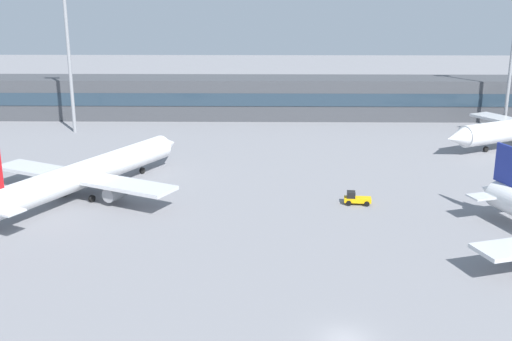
# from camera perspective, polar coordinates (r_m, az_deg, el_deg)

# --- Properties ---
(ground_plane) EXTENTS (400.00, 400.00, 0.00)m
(ground_plane) POSITION_cam_1_polar(r_m,az_deg,el_deg) (90.03, 5.06, -1.85)
(ground_plane) COLOR gray
(terminal_building) EXTENTS (156.69, 12.13, 9.00)m
(terminal_building) POSITION_cam_1_polar(r_m,az_deg,el_deg) (142.55, 3.53, 6.71)
(terminal_building) COLOR #3F4247
(terminal_building) RESTS_ON ground_plane
(airplane_mid) EXTENTS (28.30, 39.09, 10.48)m
(airplane_mid) POSITION_cam_1_polar(r_m,az_deg,el_deg) (90.09, -15.20, -0.23)
(airplane_mid) COLOR white
(airplane_mid) RESTS_ON ground_plane
(baggage_tug_yellow) EXTENTS (3.72, 2.09, 1.75)m
(baggage_tug_yellow) POSITION_cam_1_polar(r_m,az_deg,el_deg) (84.90, 9.15, -2.56)
(baggage_tug_yellow) COLOR #F2B20C
(baggage_tug_yellow) RESTS_ON ground_plane
(floodlight_tower_east) EXTENTS (3.20, 0.80, 28.33)m
(floodlight_tower_east) POSITION_cam_1_polar(r_m,az_deg,el_deg) (130.43, -16.83, 10.39)
(floodlight_tower_east) COLOR gray
(floodlight_tower_east) RESTS_ON ground_plane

